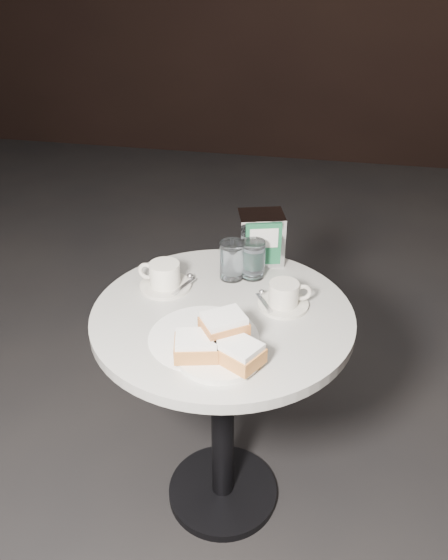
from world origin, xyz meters
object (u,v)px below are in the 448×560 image
Objects in this scene: coffee_cup_right at (284,296)px; water_glass_right at (253,260)px; coffee_cup_left at (165,277)px; napkin_dispenser at (261,238)px; beignet_plate at (219,346)px; water_glass_left at (232,261)px; cafe_table at (223,368)px.

coffee_cup_right is 0.18m from water_glass_right.
coffee_cup_left is 0.32m from napkin_dispenser.
beignet_plate is 0.35m from coffee_cup_left.
napkin_dispenser is (0.07, 0.12, 0.02)m from water_glass_left.
beignet_plate is at bearing -83.40° from water_glass_left.
cafe_table is 0.28m from coffee_cup_right.
beignet_plate is 0.37m from water_glass_left.
coffee_cup_right is 1.07× the size of napkin_dispenser.
beignet_plate reaches higher than coffee_cup_right.
cafe_table is at bearing 99.85° from beignet_plate.
cafe_table is 6.52× the size of water_glass_left.
coffee_cup_left is 1.41× the size of water_glass_left.
coffee_cup_right is at bearing -52.26° from water_glass_right.
napkin_dispenser is at bearing 97.27° from coffee_cup_right.
cafe_table is 0.31m from coffee_cup_left.
water_glass_right reaches higher than coffee_cup_right.
napkin_dispenser reaches higher than coffee_cup_right.
water_glass_left reaches higher than water_glass_right.
water_glass_right is at bearing 18.24° from water_glass_left.
coffee_cup_left is 1.02× the size of napkin_dispenser.
cafe_table is 4.42× the size of coffee_cup_right.
beignet_plate is 1.39× the size of coffee_cup_left.
napkin_dispenser reaches higher than coffee_cup_left.
water_glass_left is at bearing 96.60° from beignet_plate.
coffee_cup_left is at bearing -155.70° from napkin_dispenser.
beignet_plate is 1.33× the size of coffee_cup_right.
coffee_cup_right is 1.47× the size of water_glass_left.
water_glass_right is (0.06, 0.02, -0.00)m from water_glass_left.
water_glass_right is 0.10m from napkin_dispenser.
coffee_cup_right is at bearing 63.77° from beignet_plate.
coffee_cup_left is (-0.19, 0.09, 0.23)m from cafe_table.
napkin_dispenser is (-0.10, 0.24, 0.05)m from coffee_cup_right.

